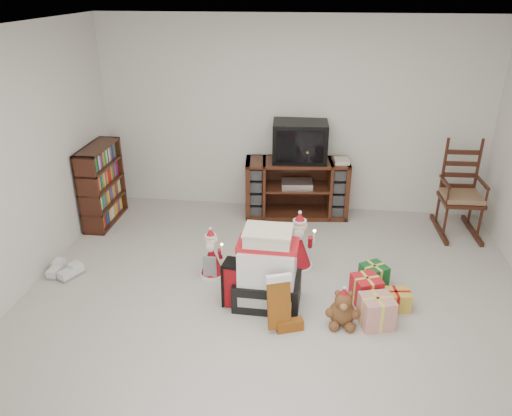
# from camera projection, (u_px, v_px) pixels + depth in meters

# --- Properties ---
(room) EXTENTS (5.01, 5.01, 2.51)m
(room) POSITION_uv_depth(u_px,v_px,m) (275.00, 192.00, 4.13)
(room) COLOR #ADA79F
(room) RESTS_ON ground
(tv_stand) EXTENTS (1.36, 0.60, 0.75)m
(tv_stand) POSITION_uv_depth(u_px,v_px,m) (297.00, 188.00, 6.50)
(tv_stand) COLOR #4B2215
(tv_stand) RESTS_ON floor
(bookshelf) EXTENTS (0.28, 0.83, 1.01)m
(bookshelf) POSITION_uv_depth(u_px,v_px,m) (102.00, 186.00, 6.27)
(bookshelf) COLOR #3C1610
(bookshelf) RESTS_ON floor
(rocking_chair) EXTENTS (0.50, 0.80, 1.18)m
(rocking_chair) POSITION_uv_depth(u_px,v_px,m) (459.00, 200.00, 6.08)
(rocking_chair) COLOR #3C1610
(rocking_chair) RESTS_ON floor
(gift_pile) EXTENTS (0.63, 0.47, 0.78)m
(gift_pile) POSITION_uv_depth(u_px,v_px,m) (268.00, 273.00, 4.69)
(gift_pile) COLOR black
(gift_pile) RESTS_ON floor
(red_suitcase) EXTENTS (0.37, 0.23, 0.54)m
(red_suitcase) POSITION_uv_depth(u_px,v_px,m) (243.00, 284.00, 4.70)
(red_suitcase) COLOR maroon
(red_suitcase) RESTS_ON floor
(stocking) EXTENTS (0.28, 0.20, 0.56)m
(stocking) POSITION_uv_depth(u_px,v_px,m) (279.00, 303.00, 4.35)
(stocking) COLOR #0B6814
(stocking) RESTS_ON floor
(teddy_bear) EXTENTS (0.24, 0.21, 0.35)m
(teddy_bear) POSITION_uv_depth(u_px,v_px,m) (342.00, 310.00, 4.47)
(teddy_bear) COLOR brown
(teddy_bear) RESTS_ON floor
(santa_figurine) EXTENTS (0.32, 0.31, 0.66)m
(santa_figurine) POSITION_uv_depth(u_px,v_px,m) (299.00, 247.00, 5.32)
(santa_figurine) COLOR maroon
(santa_figurine) RESTS_ON floor
(mrs_claus_figurine) EXTENTS (0.27, 0.26, 0.56)m
(mrs_claus_figurine) POSITION_uv_depth(u_px,v_px,m) (212.00, 258.00, 5.19)
(mrs_claus_figurine) COLOR maroon
(mrs_claus_figurine) RESTS_ON floor
(sneaker_pair) EXTENTS (0.35, 0.30, 0.10)m
(sneaker_pair) POSITION_uv_depth(u_px,v_px,m) (64.00, 271.00, 5.26)
(sneaker_pair) COLOR silver
(sneaker_pair) RESTS_ON floor
(gift_cluster) EXTENTS (0.53, 0.82, 0.25)m
(gift_cluster) POSITION_uv_depth(u_px,v_px,m) (373.00, 292.00, 4.78)
(gift_cluster) COLOR red
(gift_cluster) RESTS_ON floor
(crt_television) EXTENTS (0.70, 0.53, 0.50)m
(crt_television) POSITION_uv_depth(u_px,v_px,m) (300.00, 141.00, 6.26)
(crt_television) COLOR black
(crt_television) RESTS_ON tv_stand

